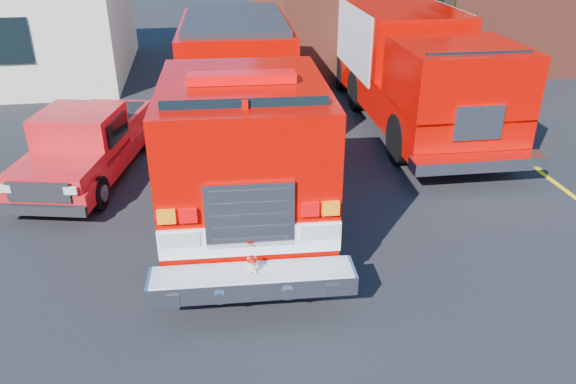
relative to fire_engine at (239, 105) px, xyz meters
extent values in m
plane|color=black|center=(0.50, -2.52, -1.67)|extent=(100.00, 100.00, 0.00)
cube|color=yellow|center=(7.00, -1.52, -1.66)|extent=(0.12, 3.00, 0.01)
cube|color=yellow|center=(7.00, 1.48, -1.66)|extent=(0.12, 3.00, 0.01)
cube|color=yellow|center=(7.00, 4.48, -1.66)|extent=(0.12, 3.00, 0.01)
cube|color=black|center=(6.00, 6.46, 0.33)|extent=(3.60, 0.12, 4.00)
cube|color=black|center=(-6.50, 6.45, 0.33)|extent=(1.20, 0.10, 1.40)
cylinder|color=black|center=(-1.38, -3.43, -1.07)|extent=(0.44, 1.22, 1.20)
cylinder|color=black|center=(1.02, -3.56, -1.07)|extent=(0.44, 1.22, 1.20)
cube|color=#C00400|center=(0.00, 0.00, -0.74)|extent=(3.24, 9.95, 0.98)
cube|color=#C00400|center=(0.13, 2.50, 0.52)|extent=(2.98, 4.94, 1.75)
cube|color=#C00400|center=(-0.17, -3.17, 0.57)|extent=(2.91, 3.63, 1.64)
cube|color=black|center=(-0.24, -4.53, 1.01)|extent=(2.40, 0.21, 1.03)
cube|color=#DA0306|center=(-0.17, -3.17, 1.48)|extent=(1.76, 0.46, 0.15)
cube|color=white|center=(-0.26, -4.93, -0.52)|extent=(2.73, 0.21, 0.48)
cube|color=silver|center=(-0.26, -4.94, -0.09)|extent=(1.31, 0.13, 1.03)
cube|color=silver|center=(-0.27, -5.24, -1.03)|extent=(3.08, 0.76, 0.31)
cube|color=#B7B7BF|center=(-1.24, 2.57, 0.52)|extent=(0.25, 3.93, 1.42)
cube|color=#B7B7BF|center=(1.50, 2.43, 0.52)|extent=(0.25, 3.93, 1.42)
sphere|color=tan|center=(-0.27, -5.24, -0.80)|extent=(0.16, 0.16, 0.15)
sphere|color=tan|center=(-0.27, -5.24, -0.69)|extent=(0.13, 0.13, 0.12)
sphere|color=tan|center=(-0.32, -5.23, -0.64)|extent=(0.05, 0.05, 0.05)
sphere|color=tan|center=(-0.23, -5.23, -0.64)|extent=(0.05, 0.05, 0.05)
ellipsoid|color=#B70503|center=(-0.27, -5.24, -0.65)|extent=(0.13, 0.13, 0.07)
cylinder|color=#B70503|center=(-0.27, -5.25, -0.67)|extent=(0.15, 0.15, 0.01)
cylinder|color=black|center=(-4.60, -0.94, -1.31)|extent=(0.40, 0.75, 0.71)
cylinder|color=black|center=(-3.07, -1.29, -1.31)|extent=(0.40, 0.75, 0.71)
cube|color=red|center=(-3.47, 0.49, -1.18)|extent=(2.84, 5.18, 0.40)
cube|color=red|center=(-3.86, -1.20, -0.82)|extent=(1.90, 1.67, 0.31)
cube|color=red|center=(-3.53, 0.23, -0.46)|extent=(1.96, 1.93, 0.89)
cube|color=red|center=(-3.15, 1.88, -0.82)|extent=(2.02, 2.19, 0.49)
cube|color=black|center=(-4.04, -1.96, -1.27)|extent=(1.80, 0.53, 0.20)
cylinder|color=black|center=(3.87, 0.03, -1.06)|extent=(0.42, 1.23, 1.22)
cylinder|color=black|center=(6.32, -0.03, -1.06)|extent=(0.42, 1.23, 1.22)
cube|color=#C00400|center=(5.17, 3.12, -0.72)|extent=(2.99, 8.96, 1.00)
cube|color=#C00400|center=(5.21, 4.79, 0.56)|extent=(2.91, 5.63, 1.67)
cube|color=#C00400|center=(5.09, 0.00, 0.45)|extent=(2.84, 2.74, 1.45)
cube|color=#B7B7BF|center=(3.81, 4.82, 0.45)|extent=(0.16, 4.67, 1.89)
cube|color=#B7B7BF|center=(6.61, 4.75, 0.45)|extent=(0.16, 4.67, 1.89)
cube|color=silver|center=(5.06, -1.61, -1.06)|extent=(3.01, 0.57, 0.28)
camera|label=1|loc=(-0.84, -12.07, 3.86)|focal=35.00mm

